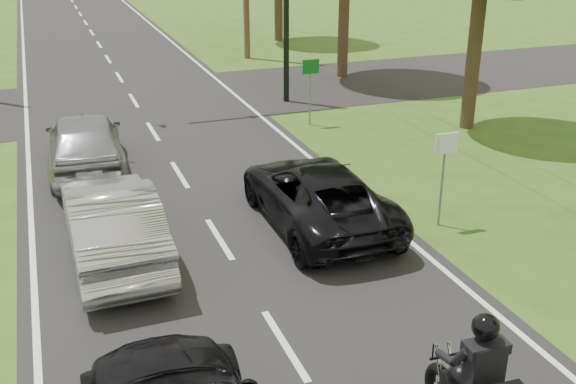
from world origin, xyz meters
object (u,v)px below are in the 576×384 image
object	(u,v)px
silver_sedan	(112,222)
sign_white	(445,157)
sign_green	(311,76)
silver_suv	(85,142)
dark_suv	(317,194)

from	to	relation	value
silver_sedan	sign_white	xyz separation A→B (m)	(6.84, -0.93, 0.81)
sign_green	sign_white	bearing A→B (deg)	-91.43
silver_sedan	silver_suv	xyz separation A→B (m)	(-0.06, 5.23, 0.03)
sign_white	silver_suv	bearing A→B (deg)	138.28
silver_suv	sign_green	xyz separation A→B (m)	(7.11, 1.84, 0.78)
sign_white	dark_suv	bearing A→B (deg)	157.67
dark_suv	silver_suv	distance (m)	6.78
sign_green	silver_sedan	bearing A→B (deg)	-134.89
silver_sedan	silver_suv	bearing A→B (deg)	-90.23
sign_white	sign_green	size ratio (longest dim) A/B	1.00
dark_suv	sign_white	size ratio (longest dim) A/B	2.33
dark_suv	silver_suv	world-z (taller)	silver_suv
silver_suv	sign_green	size ratio (longest dim) A/B	2.23
silver_suv	sign_white	xyz separation A→B (m)	(6.91, -6.16, 0.78)
sign_white	silver_sedan	bearing A→B (deg)	172.27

